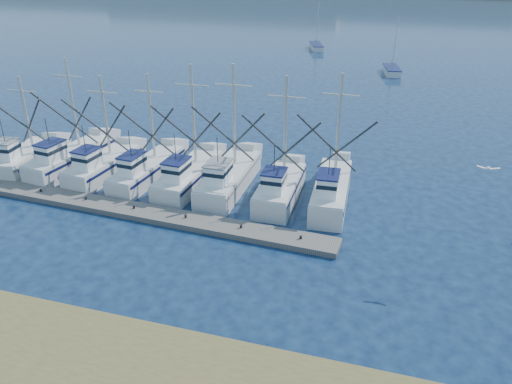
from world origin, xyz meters
TOP-DOWN VIEW (x-y plane):
  - ground at (0.00, 0.00)m, footprint 500.00×500.00m
  - floating_dock at (-9.69, 6.59)m, footprint 29.00×3.52m
  - trawler_fleet at (-9.19, 11.61)m, footprint 28.57×8.86m
  - sailboat_near at (5.56, 55.15)m, footprint 2.98×5.85m
  - sailboat_far at (-8.38, 70.94)m, footprint 3.60×6.37m
  - flying_gull at (12.09, 6.22)m, footprint 1.16×0.21m

SIDE VIEW (x-z plane):
  - ground at x=0.00m, z-range 0.00..0.00m
  - floating_dock at x=-9.69m, z-range 0.00..0.39m
  - sailboat_near at x=5.56m, z-range -3.56..4.54m
  - sailboat_far at x=-8.38m, z-range -3.56..4.54m
  - trawler_fleet at x=-9.19m, z-range -3.66..5.61m
  - flying_gull at x=12.09m, z-range 6.18..6.40m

